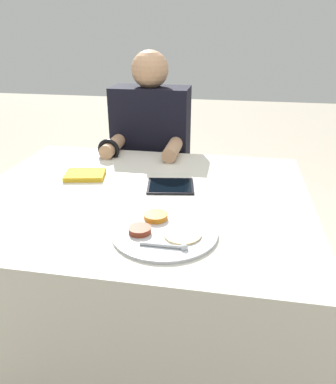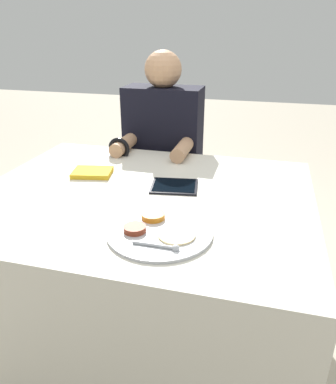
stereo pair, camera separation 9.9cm
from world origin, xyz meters
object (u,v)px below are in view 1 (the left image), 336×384
at_px(thali_tray, 164,231).
at_px(red_notebook, 85,175).
at_px(tablet_device, 170,186).
at_px(person_diner, 152,169).

bearing_deg(thali_tray, red_notebook, 135.86).
xyz_separation_m(red_notebook, tablet_device, (0.38, -0.04, -0.00)).
bearing_deg(thali_tray, tablet_device, 96.54).
xyz_separation_m(thali_tray, person_diner, (-0.25, 0.94, -0.16)).
xyz_separation_m(red_notebook, person_diner, (0.17, 0.54, -0.16)).
bearing_deg(tablet_device, person_diner, 109.88).
distance_m(red_notebook, person_diner, 0.58).
bearing_deg(thali_tray, person_diner, 104.92).
relative_size(thali_tray, tablet_device, 1.60).
relative_size(red_notebook, person_diner, 0.16).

